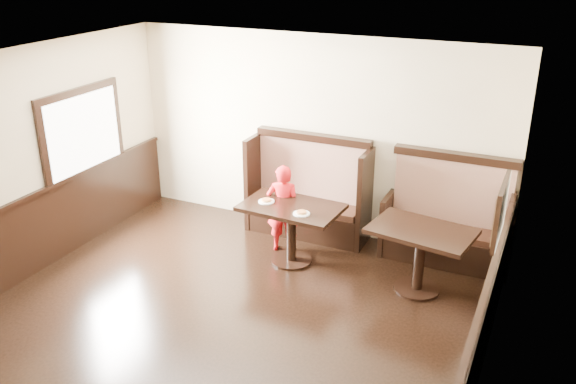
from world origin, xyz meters
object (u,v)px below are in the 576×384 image
Objects in this scene: booth_main at (309,198)px; table_neighbor at (421,245)px; table_main at (291,219)px; child at (283,209)px; booth_neighbor at (447,226)px.

table_neighbor is at bearing -26.94° from booth_main.
table_neighbor is (1.68, -0.02, -0.01)m from table_main.
child reaches higher than table_main.
child is at bearing 135.96° from table_main.
booth_main is at bearing -114.94° from child.
booth_main is 0.66m from child.
child is at bearing -162.46° from booth_neighbor.
booth_main reaches higher than table_neighbor.
booth_neighbor reaches higher than child.
child reaches higher than table_neighbor.
booth_main is 1.35× the size of table_main.
child is (-1.91, 0.27, 0.00)m from table_neighbor.
booth_neighbor is 1.27× the size of table_main.
table_neighbor reaches higher than table_main.
table_main is at bearing -171.53° from table_neighbor.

